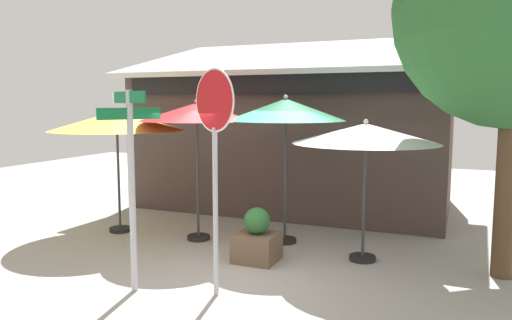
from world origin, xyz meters
The scene contains 9 objects.
ground_plane centered at (0.00, 0.00, -0.05)m, with size 28.00×28.00×0.10m, color #ADA8A0.
cafe_building centered at (-0.73, 5.03, 1.80)m, with size 8.01×4.69×4.42m.
street_sign_post centered at (-0.94, -1.52, 1.75)m, with size 0.88×0.83×2.82m.
stop_sign centered at (0.20, -1.21, 2.20)m, with size 0.76×0.39×3.10m.
patio_umbrella_mustard_left centered at (-3.18, 1.02, 2.27)m, with size 2.67×2.67×2.55m.
patio_umbrella_crimson_center centered at (-1.40, 1.12, 2.44)m, with size 2.18×2.18×2.71m.
patio_umbrella_forest_green_right centered at (0.22, 1.58, 2.49)m, with size 2.22×2.22×2.79m.
patio_umbrella_ivory_far_right centered at (1.78, 1.07, 2.12)m, with size 2.41×2.41×2.38m.
sidewalk_planter centered at (0.15, 0.37, 0.36)m, with size 0.69×0.69×0.91m.
Camera 1 is at (3.23, -7.01, 2.65)m, focal length 34.40 mm.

